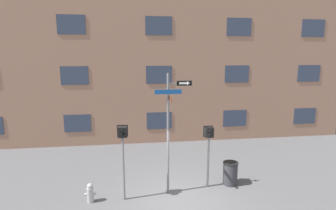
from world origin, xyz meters
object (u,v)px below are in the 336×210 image
street_sign_pole (170,124)px  fire_hydrant (90,193)px  pedestrian_signal_right (209,140)px  pedestrian_signal_left (123,143)px  trash_bin (230,173)px

street_sign_pole → fire_hydrant: bearing=-174.7°
street_sign_pole → pedestrian_signal_right: 1.78m
street_sign_pole → pedestrian_signal_left: bearing=-170.8°
trash_bin → street_sign_pole: bearing=-172.5°
pedestrian_signal_left → trash_bin: bearing=8.2°
pedestrian_signal_left → trash_bin: (4.32, 0.62, -1.73)m
pedestrian_signal_right → fire_hydrant: (-4.56, -0.52, -1.65)m
pedestrian_signal_right → trash_bin: (0.98, 0.09, -1.52)m
pedestrian_signal_right → street_sign_pole: bearing=-171.1°
pedestrian_signal_right → fire_hydrant: pedestrian_signal_right is taller
pedestrian_signal_left → pedestrian_signal_right: (3.33, 0.53, -0.21)m
pedestrian_signal_right → pedestrian_signal_left: bearing=-171.0°
pedestrian_signal_right → trash_bin: pedestrian_signal_right is taller
fire_hydrant → pedestrian_signal_left: bearing=-0.3°
street_sign_pole → trash_bin: (2.58, 0.34, -2.26)m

